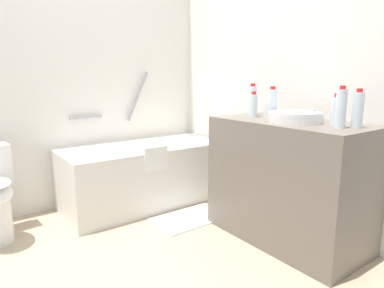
{
  "coord_description": "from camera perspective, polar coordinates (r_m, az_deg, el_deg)",
  "views": [
    {
      "loc": [
        -0.7,
        -1.76,
        1.18
      ],
      "look_at": [
        0.74,
        0.2,
        0.69
      ],
      "focal_mm": 31.31,
      "sensor_mm": 36.0,
      "label": 1
    }
  ],
  "objects": [
    {
      "name": "sink_faucet",
      "position": [
        2.55,
        19.93,
        4.6
      ],
      "size": [
        0.1,
        0.15,
        0.08
      ],
      "color": "#A0A0A5",
      "rests_on": "vanity_counter"
    },
    {
      "name": "water_bottle_4",
      "position": [
        2.29,
        23.39,
        5.2
      ],
      "size": [
        0.07,
        0.07,
        0.2
      ],
      "color": "silver",
      "rests_on": "vanity_counter"
    },
    {
      "name": "wall_back_tiled",
      "position": [
        3.21,
        -24.04,
        10.15
      ],
      "size": [
        3.44,
        0.1,
        2.34
      ],
      "primitive_type": "cube",
      "color": "silver",
      "rests_on": "ground_plane"
    },
    {
      "name": "drinking_glass_0",
      "position": [
        2.64,
        12.78,
        5.59
      ],
      "size": [
        0.06,
        0.06,
        0.1
      ],
      "primitive_type": "cylinder",
      "color": "white",
      "rests_on": "vanity_counter"
    },
    {
      "name": "bathtub",
      "position": [
        3.21,
        -8.24,
        -4.73
      ],
      "size": [
        1.49,
        0.7,
        1.24
      ],
      "color": "silver",
      "rests_on": "ground_plane"
    },
    {
      "name": "water_bottle_0",
      "position": [
        2.62,
        10.44,
        6.5
      ],
      "size": [
        0.06,
        0.06,
        0.19
      ],
      "color": "silver",
      "rests_on": "vanity_counter"
    },
    {
      "name": "ground_plane",
      "position": [
        2.23,
        -13.23,
        -20.92
      ],
      "size": [
        4.04,
        4.04,
        0.0
      ],
      "primitive_type": "plane",
      "color": "tan"
    },
    {
      "name": "vanity_counter",
      "position": [
        2.54,
        15.94,
        -6.1
      ],
      "size": [
        0.58,
        1.11,
        0.88
      ],
      "primitive_type": "cube",
      "color": "#6B6056",
      "rests_on": "ground_plane"
    },
    {
      "name": "water_bottle_2",
      "position": [
        2.19,
        24.04,
        5.59
      ],
      "size": [
        0.06,
        0.06,
        0.25
      ],
      "color": "silver",
      "rests_on": "vanity_counter"
    },
    {
      "name": "bath_mat",
      "position": [
        2.91,
        -0.39,
        -12.53
      ],
      "size": [
        0.62,
        0.38,
        0.01
      ],
      "primitive_type": "cube",
      "color": "white",
      "rests_on": "ground_plane"
    },
    {
      "name": "water_bottle_5",
      "position": [
        2.24,
        26.42,
        5.27
      ],
      "size": [
        0.06,
        0.06,
        0.23
      ],
      "color": "silver",
      "rests_on": "vanity_counter"
    },
    {
      "name": "sink_basin",
      "position": [
        2.38,
        17.12,
        4.41
      ],
      "size": [
        0.35,
        0.35,
        0.07
      ],
      "primitive_type": "cylinder",
      "color": "white",
      "rests_on": "vanity_counter"
    },
    {
      "name": "water_bottle_3",
      "position": [
        2.73,
        10.25,
        7.32
      ],
      "size": [
        0.07,
        0.07,
        0.25
      ],
      "color": "silver",
      "rests_on": "vanity_counter"
    },
    {
      "name": "wall_right_mirror",
      "position": [
        2.88,
        16.25,
        10.65
      ],
      "size": [
        0.1,
        3.04,
        2.34
      ],
      "primitive_type": "cube",
      "color": "silver",
      "rests_on": "ground_plane"
    },
    {
      "name": "water_bottle_1",
      "position": [
        2.54,
        13.51,
        6.71
      ],
      "size": [
        0.07,
        0.07,
        0.24
      ],
      "color": "silver",
      "rests_on": "vanity_counter"
    }
  ]
}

